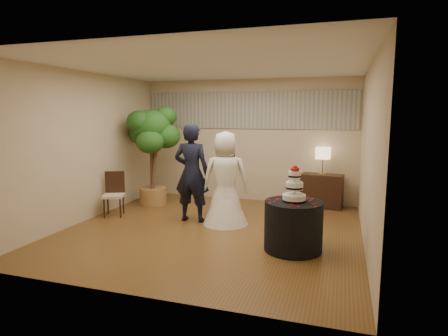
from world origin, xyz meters
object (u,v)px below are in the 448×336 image
(groom, at_px, (192,173))
(bride, at_px, (226,178))
(console, at_px, (322,191))
(table_lamp, at_px, (323,161))
(side_chair, at_px, (113,194))
(ficus_tree, at_px, (152,155))
(cake_table, at_px, (293,226))
(wedding_cake, at_px, (294,183))

(groom, xyz_separation_m, bride, (0.66, 0.01, -0.07))
(console, relative_size, table_lamp, 1.50)
(table_lamp, height_order, side_chair, table_lamp)
(groom, distance_m, ficus_tree, 1.64)
(console, bearing_deg, bride, -124.43)
(ficus_tree, relative_size, side_chair, 2.54)
(console, xyz_separation_m, side_chair, (-3.89, -1.98, 0.07))
(bride, relative_size, console, 1.97)
(groom, relative_size, table_lamp, 3.19)
(cake_table, xyz_separation_m, console, (0.25, 2.80, -0.01))
(bride, height_order, table_lamp, bride)
(table_lamp, bearing_deg, ficus_tree, -166.22)
(wedding_cake, xyz_separation_m, ficus_tree, (-3.36, 1.91, 0.10))
(bride, height_order, cake_table, bride)
(cake_table, distance_m, wedding_cake, 0.64)
(table_lamp, bearing_deg, cake_table, -95.20)
(groom, bearing_deg, cake_table, 151.55)
(bride, xyz_separation_m, wedding_cake, (1.37, -0.99, 0.16))
(groom, xyz_separation_m, wedding_cake, (2.03, -0.98, 0.09))
(bride, xyz_separation_m, console, (1.62, 1.81, -0.49))
(wedding_cake, relative_size, table_lamp, 0.93)
(cake_table, relative_size, side_chair, 0.98)
(wedding_cake, height_order, side_chair, wedding_cake)
(ficus_tree, bearing_deg, bride, -24.86)
(bride, relative_size, side_chair, 1.96)
(table_lamp, xyz_separation_m, ficus_tree, (-3.61, -0.89, 0.10))
(console, distance_m, side_chair, 4.37)
(bride, distance_m, side_chair, 2.32)
(groom, xyz_separation_m, cake_table, (2.03, -0.98, -0.55))
(groom, bearing_deg, bride, 178.23)
(groom, height_order, ficus_tree, ficus_tree)
(bride, distance_m, cake_table, 1.75)
(groom, bearing_deg, side_chair, 2.84)
(cake_table, bearing_deg, groom, 154.27)
(wedding_cake, xyz_separation_m, side_chair, (-3.64, 0.82, -0.58))
(side_chair, bearing_deg, bride, -17.55)
(bride, relative_size, table_lamp, 2.95)
(table_lamp, bearing_deg, bride, -131.86)
(table_lamp, distance_m, ficus_tree, 3.72)
(table_lamp, bearing_deg, side_chair, -153.09)
(side_chair, bearing_deg, groom, -16.21)
(bride, relative_size, wedding_cake, 3.19)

